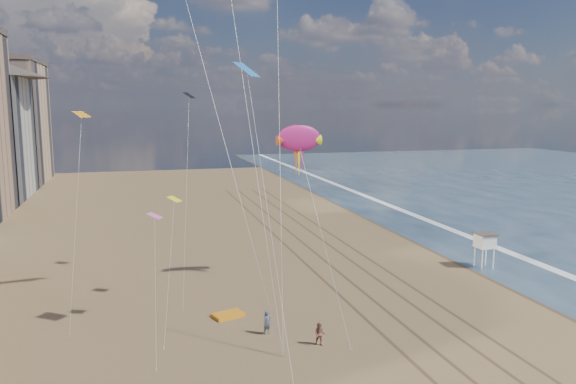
# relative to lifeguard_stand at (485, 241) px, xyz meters

# --- Properties ---
(wet_sand) EXTENTS (260.00, 260.00, 0.00)m
(wet_sand) POSITION_rel_lifeguard_stand_xyz_m (2.33, 10.78, -2.87)
(wet_sand) COLOR #42301E
(wet_sand) RESTS_ON ground
(foam) EXTENTS (260.00, 260.00, 0.00)m
(foam) POSITION_rel_lifeguard_stand_xyz_m (6.53, 10.78, -2.87)
(foam) COLOR white
(foam) RESTS_ON ground
(tracks) EXTENTS (7.68, 120.00, 0.01)m
(tracks) POSITION_rel_lifeguard_stand_xyz_m (-14.12, 0.78, -2.86)
(tracks) COLOR brown
(tracks) RESTS_ON ground
(lifeguard_stand) EXTENTS (2.06, 2.06, 3.72)m
(lifeguard_stand) POSITION_rel_lifeguard_stand_xyz_m (0.00, 0.00, 0.00)
(lifeguard_stand) COLOR white
(lifeguard_stand) RESTS_ON ground
(grounded_kite) EXTENTS (2.76, 2.20, 0.27)m
(grounded_kite) POSITION_rel_lifeguard_stand_xyz_m (-28.47, -6.80, -2.73)
(grounded_kite) COLOR orange
(grounded_kite) RESTS_ON ground
(show_kite) EXTENTS (4.37, 8.65, 20.87)m
(show_kite) POSITION_rel_lifeguard_stand_xyz_m (-20.30, 0.66, 11.05)
(show_kite) COLOR #AA1A6E
(show_kite) RESTS_ON ground
(kite_flyer_a) EXTENTS (0.80, 0.68, 1.85)m
(kite_flyer_a) POSITION_rel_lifeguard_stand_xyz_m (-26.22, -11.13, -1.94)
(kite_flyer_a) COLOR #535A6B
(kite_flyer_a) RESTS_ON ground
(kite_flyer_b) EXTENTS (1.05, 0.99, 1.71)m
(kite_flyer_b) POSITION_rel_lifeguard_stand_xyz_m (-23.04, -14.04, -2.02)
(kite_flyer_b) COLOR #965E4C
(kite_flyer_b) RESTS_ON ground
(small_kites) EXTENTS (13.56, 19.18, 11.40)m
(small_kites) POSITION_rel_lifeguard_stand_xyz_m (-32.17, -5.02, 12.58)
(small_kites) COLOR orange
(small_kites) RESTS_ON ground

